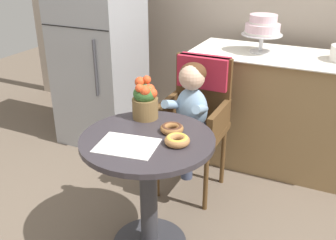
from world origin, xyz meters
The scene contains 10 objects.
cafe_table centered at (0.00, 0.00, 0.51)m, with size 0.72×0.72×0.72m.
wicker_chair centered at (0.00, 0.74, 0.64)m, with size 0.42×0.45×0.95m.
seated_child centered at (0.00, 0.59, 0.68)m, with size 0.27×0.32×0.73m.
paper_napkin centered at (-0.05, -0.12, 0.72)m, with size 0.30×0.23×0.00m, color white.
donut_front centered at (0.09, 0.12, 0.74)m, with size 0.13×0.13×0.04m.
donut_mid centered at (0.17, 0.00, 0.74)m, with size 0.13×0.13×0.04m.
flower_vase centered at (-0.13, 0.22, 0.84)m, with size 0.15×0.15×0.24m.
display_counter centered at (0.55, 1.30, 0.45)m, with size 1.56×0.62×0.90m.
tiered_cake_stand centered at (0.27, 1.30, 1.09)m, with size 0.30×0.30×0.28m.
refrigerator centered at (-1.05, 1.10, 0.85)m, with size 0.64×0.63×1.70m.
Camera 1 is at (0.88, -1.61, 1.66)m, focal length 41.92 mm.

